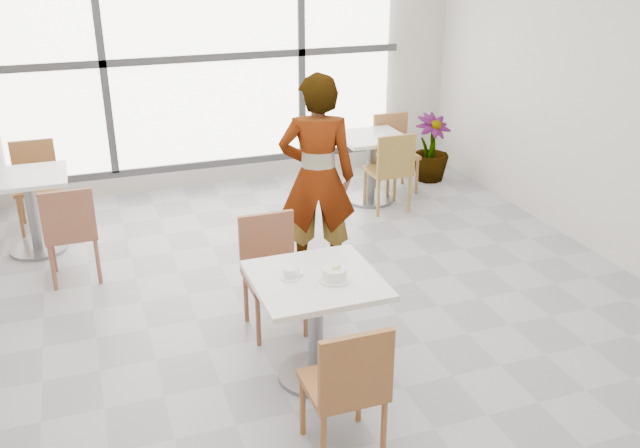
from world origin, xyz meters
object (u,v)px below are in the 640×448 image
object	(u,v)px
bg_chair_left_far	(36,179)
bg_chair_right_near	(391,167)
person	(317,177)
plant_right	(431,148)
bg_chair_left_near	(70,228)
bg_chair_right_far	(394,147)
oatmeal_bowl	(335,274)
bg_table_right	(371,159)
main_table	(316,309)
coffee_cup	(290,274)
chair_near	(348,383)
bg_table_left	(31,202)
chair_far	(271,264)

from	to	relation	value
bg_chair_left_far	bg_chair_right_near	world-z (taller)	same
person	plant_right	xyz separation A→B (m)	(2.10, 1.86, -0.48)
bg_chair_left_near	bg_chair_right_far	size ratio (longest dim) A/B	1.00
oatmeal_bowl	bg_table_right	xyz separation A→B (m)	(1.56, 2.99, -0.31)
main_table	bg_chair_left_near	distance (m)	2.47
bg_table_right	bg_chair_left_near	xyz separation A→B (m)	(-3.14, -0.94, 0.01)
oatmeal_bowl	person	world-z (taller)	person
coffee_cup	bg_chair_right_far	xyz separation A→B (m)	(2.23, 3.15, -0.28)
oatmeal_bowl	bg_table_right	bearing A→B (deg)	62.35
chair_near	plant_right	distance (m)	4.93
chair_near	bg_chair_left_near	xyz separation A→B (m)	(-1.39, 2.77, 0.00)
person	bg_table_left	bearing A→B (deg)	-10.93
chair_near	person	bearing A→B (deg)	-105.31
chair_near	bg_table_right	bearing A→B (deg)	-115.34
oatmeal_bowl	bg_chair_right_near	size ratio (longest dim) A/B	0.24
main_table	chair_far	bearing A→B (deg)	96.37
coffee_cup	bg_chair_right_far	distance (m)	3.87
bg_table_left	main_table	bearing A→B (deg)	-56.91
coffee_cup	person	distance (m)	1.57
chair_far	bg_chair_right_near	bearing A→B (deg)	44.52
chair_far	oatmeal_bowl	bearing A→B (deg)	-77.29
plant_right	bg_chair_right_far	bearing A→B (deg)	-167.50
oatmeal_bowl	bg_table_left	xyz separation A→B (m)	(-1.91, 2.84, -0.31)
coffee_cup	oatmeal_bowl	bearing A→B (deg)	-25.14
plant_right	coffee_cup	bearing A→B (deg)	-130.37
chair_far	bg_chair_left_near	world-z (taller)	same
bg_chair_left_near	bg_chair_left_far	bearing A→B (deg)	-78.30
bg_table_left	coffee_cup	bearing A→B (deg)	-58.74
bg_table_left	bg_chair_right_near	size ratio (longest dim) A/B	0.86
oatmeal_bowl	bg_chair_right_far	distance (m)	3.83
oatmeal_bowl	bg_chair_left_far	xyz separation A→B (m)	(-1.87, 3.48, -0.29)
bg_chair_left_near	bg_chair_right_near	size ratio (longest dim) A/B	1.00
bg_chair_left_near	plant_right	world-z (taller)	bg_chair_left_near
chair_far	oatmeal_bowl	xyz separation A→B (m)	(0.19, -0.83, 0.29)
main_table	bg_table_left	distance (m)	3.31
oatmeal_bowl	bg_chair_left_near	world-z (taller)	bg_chair_left_near
bg_chair_right_near	bg_chair_right_far	xyz separation A→B (m)	(0.33, 0.65, 0.00)
main_table	bg_chair_right_near	bearing A→B (deg)	55.75
oatmeal_bowl	plant_right	world-z (taller)	oatmeal_bowl
chair_far	bg_chair_left_far	bearing A→B (deg)	122.46
oatmeal_bowl	bg_table_right	size ratio (longest dim) A/B	0.28
main_table	bg_chair_right_near	world-z (taller)	bg_chair_right_near
bg_table_left	bg_chair_right_near	bearing A→B (deg)	-3.52
bg_chair_left_near	oatmeal_bowl	bearing A→B (deg)	127.57
person	bg_chair_left_near	distance (m)	2.10
bg_table_right	bg_chair_left_far	size ratio (longest dim) A/B	0.86
person	plant_right	bearing A→B (deg)	-120.11
coffee_cup	person	world-z (taller)	person
main_table	coffee_cup	distance (m)	0.31
oatmeal_bowl	bg_table_left	bearing A→B (deg)	123.90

